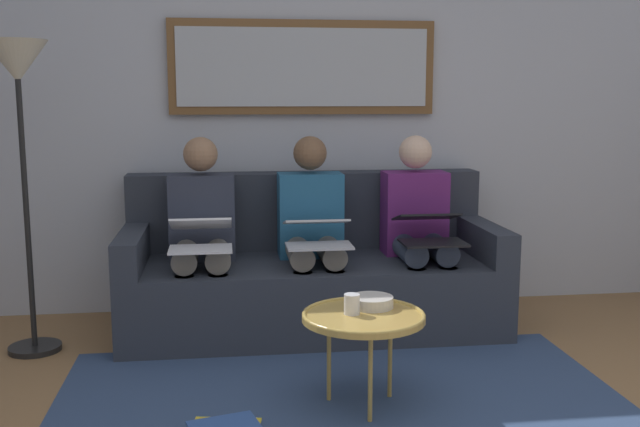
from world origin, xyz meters
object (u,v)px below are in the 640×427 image
at_px(framed_mirror, 303,67).
at_px(coffee_table, 363,318).
at_px(cup, 352,304).
at_px(standing_lamp, 19,97).
at_px(laptop_black, 429,228).
at_px(person_right, 202,230).
at_px(laptop_white, 201,235).
at_px(person_left, 418,225).
at_px(couch, 311,274).
at_px(laptop_silver, 318,232).
at_px(person_middle, 312,228).
at_px(bowl, 372,302).

bearing_deg(framed_mirror, coffee_table, 93.11).
xyz_separation_m(cup, standing_lamp, (1.59, -0.94, 0.90)).
relative_size(laptop_black, person_right, 0.34).
bearing_deg(laptop_white, cup, 126.92).
distance_m(coffee_table, laptop_black, 1.09).
bearing_deg(cup, person_right, -59.15).
bearing_deg(person_left, coffee_table, 64.30).
bearing_deg(couch, laptop_white, 25.22).
xyz_separation_m(coffee_table, person_right, (0.73, -1.15, 0.20)).
height_order(laptop_black, person_right, person_right).
bearing_deg(laptop_silver, cup, 92.42).
xyz_separation_m(cup, laptop_white, (0.68, -0.90, 0.16)).
xyz_separation_m(framed_mirror, laptop_silver, (0.00, 0.70, -0.92)).
distance_m(framed_mirror, person_middle, 1.05).
height_order(framed_mirror, bowl, framed_mirror).
relative_size(bowl, laptop_silver, 0.55).
bearing_deg(bowl, laptop_black, -121.55).
relative_size(framed_mirror, bowl, 8.53).
bearing_deg(framed_mirror, standing_lamp, 22.94).
height_order(coffee_table, standing_lamp, standing_lamp).
relative_size(framed_mirror, person_left, 1.47).
height_order(framed_mirror, cup, framed_mirror).
distance_m(laptop_silver, laptop_white, 0.64).
bearing_deg(person_left, laptop_silver, 21.04).
xyz_separation_m(bowl, laptop_black, (-0.49, -0.81, 0.18)).
relative_size(couch, cup, 24.44).
distance_m(bowl, laptop_white, 1.14).
bearing_deg(standing_lamp, bowl, 153.60).
relative_size(coffee_table, person_right, 0.48).
bearing_deg(couch, framed_mirror, -90.00).
relative_size(coffee_table, laptop_black, 1.41).
bearing_deg(couch, coffee_table, 94.09).
relative_size(coffee_table, cup, 6.06).
xyz_separation_m(person_middle, laptop_white, (0.64, 0.23, 0.02)).
height_order(couch, framed_mirror, framed_mirror).
distance_m(framed_mirror, coffee_table, 1.97).
bearing_deg(bowl, person_right, -52.95).
bearing_deg(person_middle, person_left, 180.00).
distance_m(person_middle, standing_lamp, 1.74).
bearing_deg(person_left, framed_mirror, -35.53).
distance_m(laptop_black, person_right, 1.30).
distance_m(couch, bowl, 1.13).
relative_size(cup, laptop_black, 0.23).
height_order(coffee_table, bowl, bowl).
height_order(bowl, standing_lamp, standing_lamp).
bearing_deg(laptop_white, laptop_black, 179.88).
distance_m(cup, standing_lamp, 2.05).
height_order(couch, standing_lamp, standing_lamp).
distance_m(framed_mirror, laptop_black, 1.31).
xyz_separation_m(framed_mirror, person_right, (0.64, 0.46, -0.94)).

